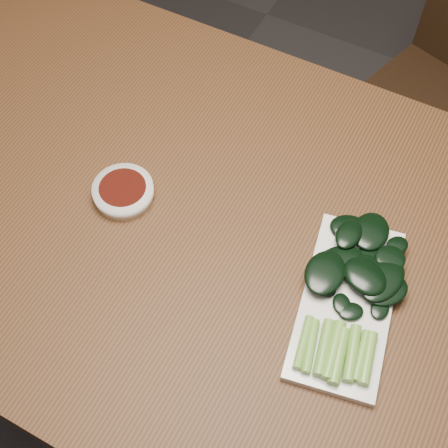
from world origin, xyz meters
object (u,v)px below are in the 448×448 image
serving_plate (346,303)px  gai_lan (354,286)px  sauce_bowl (123,192)px  table (241,257)px

serving_plate → gai_lan: bearing=90.6°
sauce_bowl → gai_lan: gai_lan is taller
sauce_bowl → serving_plate: bearing=-1.5°
table → serving_plate: bearing=-10.8°
serving_plate → table: bearing=169.2°
gai_lan → table: bearing=175.1°
table → sauce_bowl: 0.22m
sauce_bowl → gai_lan: (0.39, 0.01, 0.01)m
table → serving_plate: size_ratio=4.75×
table → gai_lan: (0.19, -0.02, 0.10)m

